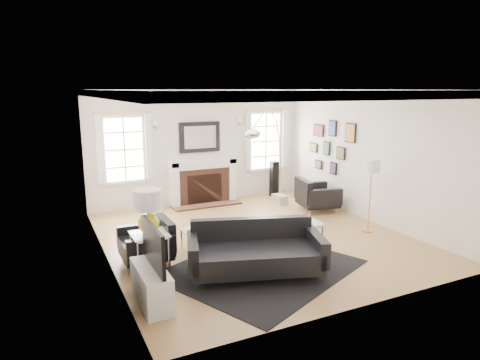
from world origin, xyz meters
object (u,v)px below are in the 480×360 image
coffee_table (211,233)px  arc_floor_lamp (267,157)px  gourd_lamp (148,209)px  sofa (255,252)px  armchair_left (149,244)px  fireplace (203,182)px  armchair_right (315,196)px

coffee_table → arc_floor_lamp: (2.10, 1.77, 0.94)m
arc_floor_lamp → gourd_lamp: bearing=-147.9°
sofa → armchair_left: sofa is taller
fireplace → arc_floor_lamp: 1.90m
gourd_lamp → armchair_left: bearing=78.6°
armchair_left → armchair_right: (4.28, 1.38, 0.02)m
fireplace → arc_floor_lamp: arc_floor_lamp is taller
fireplace → sofa: 4.35m
sofa → coffee_table: (-0.28, 1.12, 0.00)m
fireplace → armchair_right: fireplace is taller
fireplace → sofa: fireplace is taller
armchair_left → gourd_lamp: gourd_lamp is taller
fireplace → armchair_right: bearing=-39.4°
armchair_right → gourd_lamp: gourd_lamp is taller
arc_floor_lamp → armchair_right: bearing=-18.2°
sofa → coffee_table: 1.15m
fireplace → sofa: size_ratio=0.76×
coffee_table → gourd_lamp: 1.34m
sofa → armchair_left: bearing=139.8°
sofa → armchair_left: 1.78m
gourd_lamp → arc_floor_lamp: arc_floor_lamp is taller
armchair_left → armchair_right: 4.49m
arc_floor_lamp → fireplace: bearing=126.7°
fireplace → armchair_left: 3.80m
gourd_lamp → coffee_table: bearing=13.3°
fireplace → coffee_table: bearing=-108.5°
sofa → arc_floor_lamp: (1.83, 2.88, 0.95)m
gourd_lamp → arc_floor_lamp: 3.84m
fireplace → armchair_left: fireplace is taller
coffee_table → arc_floor_lamp: arc_floor_lamp is taller
sofa → armchair_left: (-1.36, 1.15, -0.03)m
sofa → arc_floor_lamp: 3.54m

